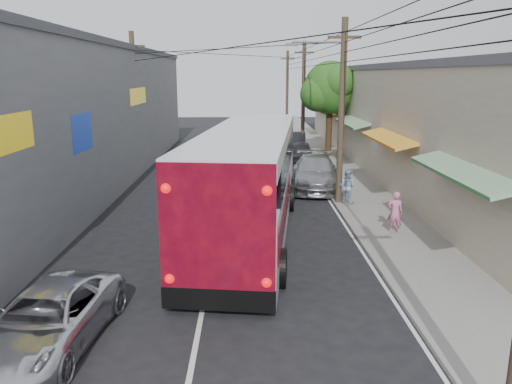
% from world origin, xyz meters
% --- Properties ---
extents(ground, '(120.00, 120.00, 0.00)m').
position_xyz_m(ground, '(0.00, 0.00, 0.00)').
color(ground, black).
rests_on(ground, ground).
extents(sidewalk, '(3.00, 80.00, 0.12)m').
position_xyz_m(sidewalk, '(6.50, 20.00, 0.06)').
color(sidewalk, slate).
rests_on(sidewalk, ground).
extents(building_right, '(7.09, 40.00, 6.25)m').
position_xyz_m(building_right, '(10.99, 22.00, 3.15)').
color(building_right, '#BEB497').
rests_on(building_right, ground).
extents(building_left, '(7.20, 36.00, 7.25)m').
position_xyz_m(building_left, '(-8.50, 18.00, 3.65)').
color(building_left, gray).
rests_on(building_left, ground).
extents(utility_poles, '(11.80, 45.28, 8.00)m').
position_xyz_m(utility_poles, '(3.13, 20.33, 4.13)').
color(utility_poles, '#473828').
rests_on(utility_poles, ground).
extents(street_tree, '(4.40, 4.00, 6.60)m').
position_xyz_m(street_tree, '(6.87, 26.02, 4.67)').
color(street_tree, '#3F2B19').
rests_on(street_tree, ground).
extents(coach_bus, '(4.30, 13.52, 3.83)m').
position_xyz_m(coach_bus, '(1.21, 8.97, 1.98)').
color(coach_bus, silver).
rests_on(coach_bus, ground).
extents(jeepney, '(2.51, 4.67, 1.25)m').
position_xyz_m(jeepney, '(-3.13, 1.14, 0.62)').
color(jeepney, silver).
rests_on(jeepney, ground).
extents(parked_suv, '(2.84, 5.82, 1.63)m').
position_xyz_m(parked_suv, '(4.60, 16.28, 0.81)').
color(parked_suv, '#95949C').
rests_on(parked_suv, ground).
extents(parked_car_mid, '(1.97, 4.21, 1.40)m').
position_xyz_m(parked_car_mid, '(4.60, 23.67, 0.70)').
color(parked_car_mid, '#27272C').
rests_on(parked_car_mid, ground).
extents(parked_car_far, '(1.96, 4.73, 1.52)m').
position_xyz_m(parked_car_far, '(4.60, 28.03, 0.76)').
color(parked_car_far, black).
rests_on(parked_car_far, ground).
extents(pedestrian_near, '(0.60, 0.44, 1.51)m').
position_xyz_m(pedestrian_near, '(6.43, 8.54, 0.87)').
color(pedestrian_near, '#C96A93').
rests_on(pedestrian_near, sidewalk).
extents(pedestrian_far, '(0.93, 0.87, 1.51)m').
position_xyz_m(pedestrian_far, '(5.51, 12.75, 0.88)').
color(pedestrian_far, '#91B2D3').
rests_on(pedestrian_far, sidewalk).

